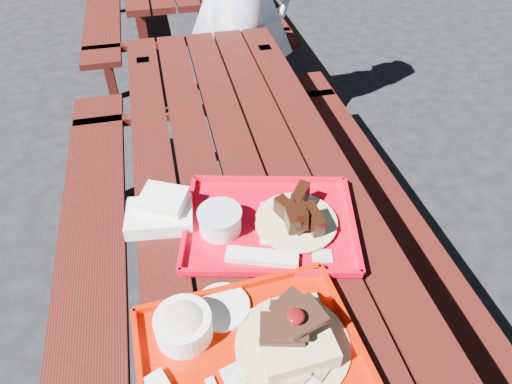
# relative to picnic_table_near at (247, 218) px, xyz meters

# --- Properties ---
(ground) EXTENTS (60.00, 60.00, 0.00)m
(ground) POSITION_rel_picnic_table_near_xyz_m (0.00, 0.00, -0.56)
(ground) COLOR black
(ground) RESTS_ON ground
(picnic_table_near) EXTENTS (1.41, 2.40, 0.75)m
(picnic_table_near) POSITION_rel_picnic_table_near_xyz_m (0.00, 0.00, 0.00)
(picnic_table_near) COLOR #3B100B
(picnic_table_near) RESTS_ON ground
(near_tray) EXTENTS (0.53, 0.44, 0.16)m
(near_tray) POSITION_rel_picnic_table_near_xyz_m (-0.13, -0.61, 0.23)
(near_tray) COLOR #C11500
(near_tray) RESTS_ON picnic_table_near
(far_tray) EXTENTS (0.58, 0.50, 0.08)m
(far_tray) POSITION_rel_picnic_table_near_xyz_m (0.01, -0.24, 0.22)
(far_tray) COLOR red
(far_tray) RESTS_ON picnic_table_near
(white_cloth) EXTENTS (0.21, 0.19, 0.08)m
(white_cloth) POSITION_rel_picnic_table_near_xyz_m (-0.29, -0.13, 0.22)
(white_cloth) COLOR white
(white_cloth) RESTS_ON picnic_table_near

